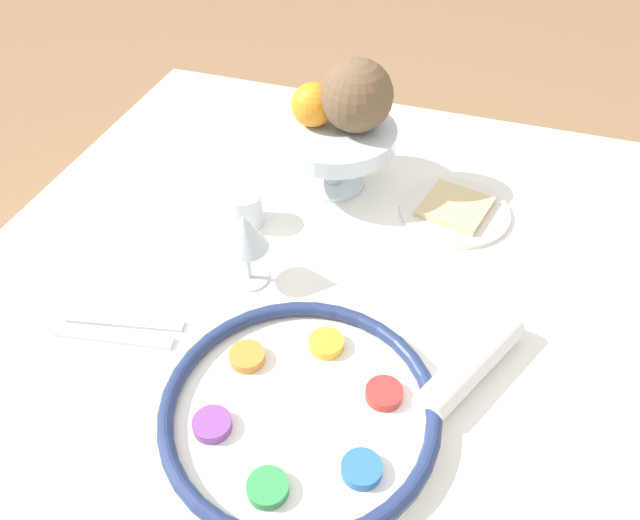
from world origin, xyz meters
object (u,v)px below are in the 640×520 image
coconut (357,96)px  bread_plate (455,210)px  cup_near (244,208)px  seder_plate (300,409)px  fruit_stand (334,140)px  orange_fruit (313,105)px  napkin_roll (471,364)px  wine_glass (245,235)px

coconut → bread_plate: bearing=-97.6°
bread_plate → cup_near: size_ratio=2.97×
coconut → bread_plate: (-0.03, -0.19, -0.17)m
bread_plate → coconut: bearing=82.4°
seder_plate → coconut: 0.52m
fruit_stand → bread_plate: size_ratio=1.13×
orange_fruit → napkin_roll: size_ratio=0.38×
bread_plate → orange_fruit: bearing=86.7°
napkin_roll → seder_plate: bearing=124.0°
wine_glass → fruit_stand: bearing=-10.7°
fruit_stand → bread_plate: fruit_stand is taller
coconut → cup_near: 0.26m
seder_plate → wine_glass: bearing=36.9°
bread_plate → cup_near: 0.36m
seder_plate → wine_glass: size_ratio=2.81×
wine_glass → coconut: 0.31m
napkin_roll → cup_near: (0.20, 0.40, 0.01)m
seder_plate → fruit_stand: bearing=12.2°
bread_plate → seder_plate: bearing=165.7°
seder_plate → bread_plate: 0.48m
wine_glass → fruit_stand: 0.27m
wine_glass → fruit_stand: size_ratio=0.58×
orange_fruit → bread_plate: size_ratio=0.39×
wine_glass → napkin_roll: size_ratio=0.64×
seder_plate → orange_fruit: bearing=16.6°
seder_plate → napkin_roll: size_ratio=1.81×
fruit_stand → orange_fruit: size_ratio=2.91×
coconut → napkin_roll: coconut is taller
coconut → bread_plate: size_ratio=0.64×
fruit_stand → napkin_roll: fruit_stand is taller
cup_near → seder_plate: bearing=-147.1°
fruit_stand → wine_glass: bearing=169.3°
wine_glass → seder_plate: bearing=-143.1°
orange_fruit → cup_near: 0.21m
napkin_roll → cup_near: size_ratio=3.02×
seder_plate → napkin_roll: bearing=-56.0°
seder_plate → fruit_stand: size_ratio=1.63×
wine_glass → orange_fruit: size_ratio=1.69×
fruit_stand → coconut: coconut is taller
seder_plate → fruit_stand: fruit_stand is taller
orange_fruit → coconut: 0.08m
coconut → fruit_stand: bearing=108.9°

